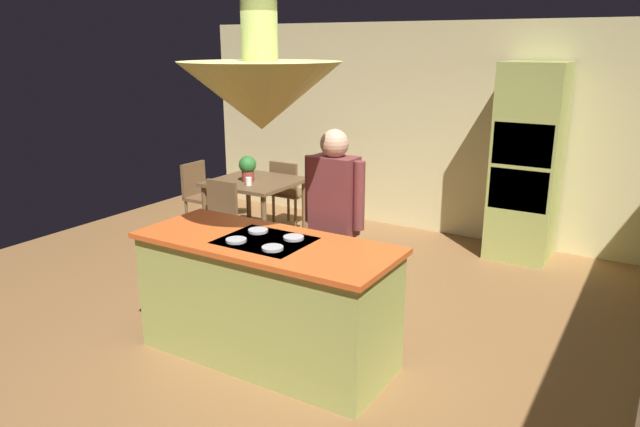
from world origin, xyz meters
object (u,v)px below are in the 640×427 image
(chair_facing_island, at_px, (217,216))
(chair_by_back_wall, at_px, (288,189))
(dining_table, at_px, (255,189))
(potted_plant_on_table, at_px, (248,167))
(person_at_island, at_px, (334,218))
(kitchen_island, at_px, (267,299))
(cup_on_table, at_px, (249,181))
(chair_at_corner, at_px, (200,192))
(oven_tower, at_px, (527,163))

(chair_facing_island, xyz_separation_m, chair_by_back_wall, (0.00, 1.38, 0.00))
(dining_table, relative_size, potted_plant_on_table, 3.22)
(person_at_island, height_order, chair_facing_island, person_at_island)
(chair_facing_island, relative_size, potted_plant_on_table, 2.90)
(kitchen_island, distance_m, potted_plant_on_table, 2.69)
(chair_by_back_wall, relative_size, cup_on_table, 9.67)
(kitchen_island, relative_size, chair_facing_island, 2.25)
(dining_table, relative_size, person_at_island, 0.58)
(chair_at_corner, bearing_deg, chair_facing_island, -128.59)
(oven_tower, xyz_separation_m, chair_at_corner, (-3.66, -1.14, -0.55))
(dining_table, xyz_separation_m, person_at_island, (1.89, -1.44, 0.30))
(oven_tower, distance_m, chair_facing_island, 3.39)
(kitchen_island, distance_m, chair_at_corner, 3.31)
(chair_facing_island, bearing_deg, cup_on_table, 78.25)
(dining_table, height_order, chair_at_corner, chair_at_corner)
(cup_on_table, bearing_deg, dining_table, 112.04)
(kitchen_island, distance_m, cup_on_table, 2.48)
(kitchen_island, relative_size, cup_on_table, 21.74)
(person_at_island, relative_size, chair_facing_island, 1.92)
(oven_tower, distance_m, potted_plant_on_table, 3.09)
(oven_tower, bearing_deg, potted_plant_on_table, -156.45)
(oven_tower, bearing_deg, chair_by_back_wall, -170.78)
(oven_tower, relative_size, chair_at_corner, 2.43)
(kitchen_island, height_order, chair_by_back_wall, kitchen_island)
(chair_at_corner, bearing_deg, kitchen_island, -129.33)
(chair_at_corner, bearing_deg, chair_by_back_wall, -51.41)
(kitchen_island, relative_size, potted_plant_on_table, 6.52)
(cup_on_table, bearing_deg, potted_plant_on_table, 130.20)
(chair_facing_island, height_order, cup_on_table, chair_facing_island)
(oven_tower, distance_m, chair_by_back_wall, 2.89)
(chair_at_corner, height_order, cup_on_table, chair_at_corner)
(oven_tower, height_order, dining_table, oven_tower)
(potted_plant_on_table, bearing_deg, dining_table, 73.02)
(chair_facing_island, xyz_separation_m, cup_on_table, (0.09, 0.45, 0.30))
(person_at_island, bearing_deg, cup_on_table, 146.22)
(dining_table, relative_size, chair_by_back_wall, 1.11)
(dining_table, height_order, person_at_island, person_at_island)
(kitchen_island, bearing_deg, cup_on_table, 130.70)
(kitchen_island, height_order, chair_at_corner, kitchen_island)
(oven_tower, distance_m, chair_at_corner, 3.88)
(dining_table, bearing_deg, chair_at_corner, -180.00)
(person_at_island, xyz_separation_m, chair_by_back_wall, (-1.89, 2.12, -0.45))
(kitchen_island, distance_m, chair_by_back_wall, 3.27)
(potted_plant_on_table, xyz_separation_m, cup_on_table, (0.12, -0.14, -0.12))
(person_at_island, xyz_separation_m, cup_on_table, (-1.80, 1.20, -0.15))
(oven_tower, bearing_deg, person_at_island, -109.42)
(cup_on_table, bearing_deg, kitchen_island, -49.30)
(chair_at_corner, bearing_deg, potted_plant_on_table, -96.11)
(oven_tower, relative_size, chair_by_back_wall, 2.43)
(kitchen_island, bearing_deg, chair_facing_island, 140.29)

